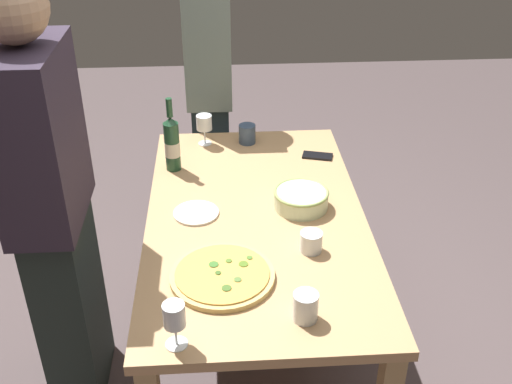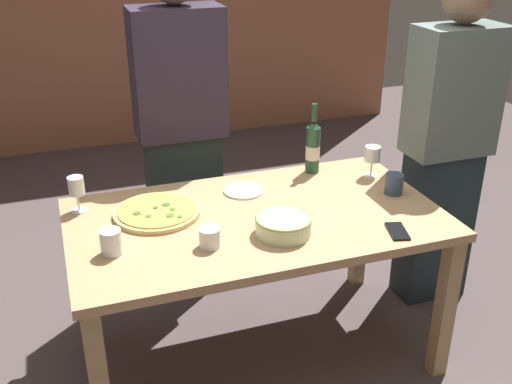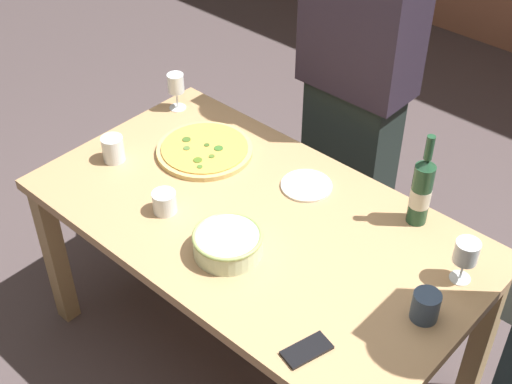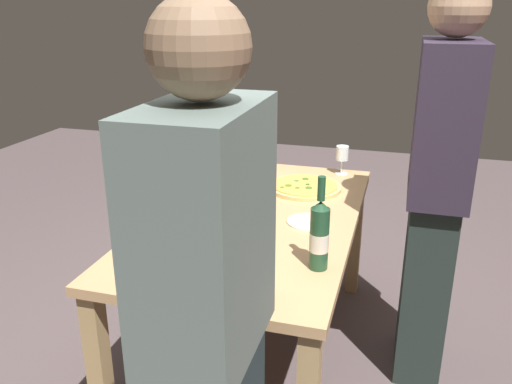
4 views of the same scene
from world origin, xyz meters
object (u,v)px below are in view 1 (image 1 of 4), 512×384
(cup_amber, at_px, (247,134))
(dining_table, at_px, (256,233))
(person_host, at_px, (210,93))
(side_plate, at_px, (196,213))
(wine_glass_by_bottle, at_px, (204,124))
(cup_ceramic, at_px, (311,242))
(serving_bowl, at_px, (301,198))
(person_guest_left, at_px, (52,210))
(cup_spare, at_px, (305,307))
(pizza, at_px, (222,275))
(wine_glass_near_pizza, at_px, (174,318))
(wine_bottle, at_px, (172,143))
(cell_phone, at_px, (317,156))

(cup_amber, bearing_deg, dining_table, 179.87)
(dining_table, bearing_deg, person_host, 9.82)
(side_plate, bearing_deg, wine_glass_by_bottle, -2.97)
(dining_table, height_order, cup_amber, cup_amber)
(wine_glass_by_bottle, xyz_separation_m, cup_ceramic, (-0.93, -0.41, -0.07))
(serving_bowl, height_order, person_guest_left, person_guest_left)
(dining_table, relative_size, person_host, 0.94)
(cup_ceramic, relative_size, cup_spare, 0.84)
(pizza, height_order, wine_glass_near_pizza, wine_glass_near_pizza)
(cup_spare, distance_m, side_plate, 0.75)
(wine_glass_by_bottle, bearing_deg, person_guest_left, 145.75)
(pizza, height_order, person_guest_left, person_guest_left)
(pizza, relative_size, wine_glass_near_pizza, 2.33)
(wine_glass_by_bottle, xyz_separation_m, cup_amber, (-0.00, -0.22, -0.06))
(dining_table, height_order, wine_bottle, wine_bottle)
(cup_amber, bearing_deg, cell_phone, -118.20)
(wine_glass_near_pizza, xyz_separation_m, cup_ceramic, (0.46, -0.49, -0.07))
(cup_spare, xyz_separation_m, side_plate, (0.65, 0.37, -0.05))
(wine_glass_by_bottle, distance_m, person_guest_left, 1.00)
(person_guest_left, bearing_deg, side_plate, 7.31)
(person_host, bearing_deg, dining_table, 0.00)
(side_plate, bearing_deg, pizza, -166.69)
(pizza, height_order, cup_spare, cup_spare)
(wine_glass_by_bottle, relative_size, person_host, 0.09)
(person_host, bearing_deg, wine_glass_near_pizza, -13.25)
(pizza, xyz_separation_m, cup_spare, (-0.22, -0.27, 0.04))
(side_plate, bearing_deg, dining_table, -95.73)
(pizza, xyz_separation_m, serving_bowl, (0.45, -0.34, 0.03))
(wine_glass_near_pizza, distance_m, wine_glass_by_bottle, 1.40)
(dining_table, distance_m, cup_amber, 0.69)
(wine_bottle, bearing_deg, serving_bowl, -124.03)
(wine_glass_near_pizza, bearing_deg, cup_spare, -77.69)
(wine_bottle, relative_size, cup_amber, 3.66)
(dining_table, bearing_deg, wine_glass_by_bottle, 17.57)
(wine_glass_by_bottle, height_order, person_host, person_host)
(wine_glass_by_bottle, xyz_separation_m, cup_spare, (-1.30, -0.33, -0.06))
(side_plate, height_order, cell_phone, same)
(wine_glass_near_pizza, distance_m, person_host, 1.80)
(cup_ceramic, xyz_separation_m, person_guest_left, (0.11, 0.96, 0.11))
(cup_ceramic, bearing_deg, serving_bowl, -0.27)
(dining_table, height_order, wine_glass_near_pizza, wine_glass_near_pizza)
(wine_glass_near_pizza, height_order, cup_ceramic, wine_glass_near_pizza)
(wine_glass_by_bottle, relative_size, side_plate, 0.82)
(pizza, xyz_separation_m, side_plate, (0.43, 0.10, -0.01))
(side_plate, height_order, person_guest_left, person_guest_left)
(cup_ceramic, distance_m, cup_spare, 0.38)
(side_plate, bearing_deg, serving_bowl, -86.73)
(cup_ceramic, bearing_deg, wine_glass_near_pizza, 133.39)
(serving_bowl, height_order, cell_phone, serving_bowl)
(cup_spare, bearing_deg, side_plate, 29.37)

